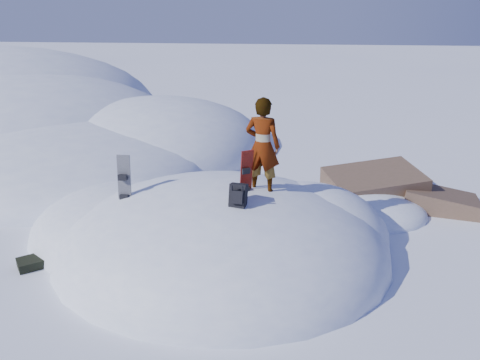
# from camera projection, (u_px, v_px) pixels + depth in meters

# --- Properties ---
(ground) EXTENTS (120.00, 120.00, 0.00)m
(ground) POSITION_uv_depth(u_px,v_px,m) (221.00, 252.00, 9.85)
(ground) COLOR white
(ground) RESTS_ON ground
(snow_mound) EXTENTS (8.00, 6.00, 3.00)m
(snow_mound) POSITION_uv_depth(u_px,v_px,m) (215.00, 246.00, 10.09)
(snow_mound) COLOR white
(snow_mound) RESTS_ON ground
(snow_ridge) EXTENTS (21.50, 18.50, 6.40)m
(snow_ridge) POSITION_uv_depth(u_px,v_px,m) (17.00, 127.00, 20.16)
(snow_ridge) COLOR white
(snow_ridge) RESTS_ON ground
(rock_outcrop) EXTENTS (4.68, 4.41, 1.68)m
(rock_outcrop) POSITION_uv_depth(u_px,v_px,m) (379.00, 204.00, 12.25)
(rock_outcrop) COLOR brown
(rock_outcrop) RESTS_ON ground
(snowboard_red) EXTENTS (0.30, 0.28, 1.36)m
(snowboard_red) POSITION_uv_depth(u_px,v_px,m) (246.00, 182.00, 9.14)
(snowboard_red) COLOR red
(snowboard_red) RESTS_ON snow_mound
(snowboard_dark) EXTENTS (0.27, 0.21, 1.42)m
(snowboard_dark) POSITION_uv_depth(u_px,v_px,m) (124.00, 189.00, 9.41)
(snowboard_dark) COLOR black
(snowboard_dark) RESTS_ON snow_mound
(backpack) EXTENTS (0.35, 0.39, 0.50)m
(backpack) POSITION_uv_depth(u_px,v_px,m) (238.00, 195.00, 8.54)
(backpack) COLOR black
(backpack) RESTS_ON snow_mound
(gear_pile) EXTENTS (0.84, 0.73, 0.22)m
(gear_pile) POSITION_uv_depth(u_px,v_px,m) (38.00, 261.00, 9.31)
(gear_pile) COLOR black
(gear_pile) RESTS_ON ground
(person) EXTENTS (0.78, 0.60, 1.90)m
(person) POSITION_uv_depth(u_px,v_px,m) (262.00, 146.00, 9.05)
(person) COLOR slate
(person) RESTS_ON snow_mound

